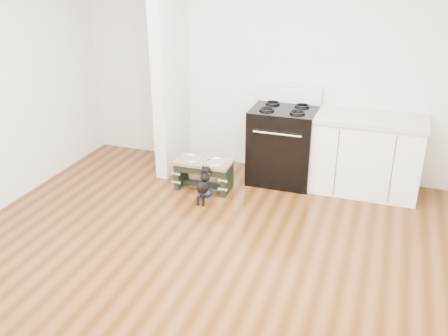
# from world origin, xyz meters

# --- Properties ---
(ground) EXTENTS (5.00, 5.00, 0.00)m
(ground) POSITION_xyz_m (0.00, 0.00, 0.00)
(ground) COLOR #43240C
(ground) RESTS_ON ground
(room_shell) EXTENTS (5.00, 5.00, 5.00)m
(room_shell) POSITION_xyz_m (0.00, 0.00, 1.62)
(room_shell) COLOR silver
(room_shell) RESTS_ON ground
(partition_wall) EXTENTS (0.15, 0.80, 2.70)m
(partition_wall) POSITION_xyz_m (-1.18, 2.10, 1.35)
(partition_wall) COLOR silver
(partition_wall) RESTS_ON ground
(oven_range) EXTENTS (0.76, 0.69, 1.14)m
(oven_range) POSITION_xyz_m (0.25, 2.16, 0.48)
(oven_range) COLOR black
(oven_range) RESTS_ON ground
(cabinet_run) EXTENTS (1.24, 0.64, 0.91)m
(cabinet_run) POSITION_xyz_m (1.23, 2.18, 0.45)
(cabinet_run) COLOR white
(cabinet_run) RESTS_ON ground
(dog_feeder) EXTENTS (0.67, 0.36, 0.38)m
(dog_feeder) POSITION_xyz_m (-0.57, 1.59, 0.26)
(dog_feeder) COLOR black
(dog_feeder) RESTS_ON ground
(puppy) EXTENTS (0.12, 0.34, 0.41)m
(puppy) POSITION_xyz_m (-0.45, 1.29, 0.22)
(puppy) COLOR black
(puppy) RESTS_ON ground
(floor_bowl) EXTENTS (0.17, 0.17, 0.05)m
(floor_bowl) POSITION_xyz_m (-0.48, 1.43, 0.03)
(floor_bowl) COLOR navy
(floor_bowl) RESTS_ON ground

